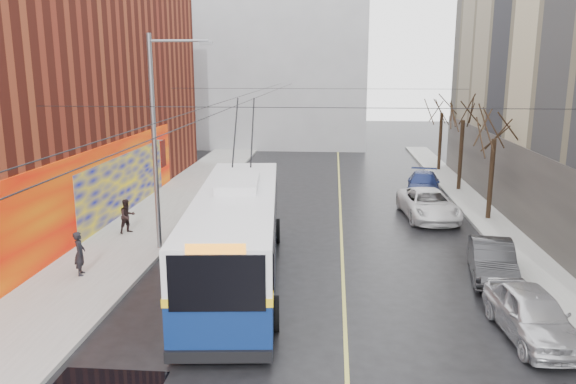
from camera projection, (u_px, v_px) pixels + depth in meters
name	position (u px, v px, depth m)	size (l,w,h in m)	color
sidewalk_left	(137.00, 234.00, 26.13)	(4.00, 60.00, 0.15)	gray
sidewalk_right	(512.00, 243.00, 24.79)	(2.00, 60.00, 0.15)	gray
lane_line	(341.00, 228.00, 27.35)	(0.12, 50.00, 0.01)	#BFB74C
building_far	(264.00, 53.00, 56.11)	(20.50, 12.10, 18.00)	gray
streetlight_pole	(158.00, 138.00, 23.00)	(2.65, 0.60, 9.00)	slate
catenary_wires	(260.00, 98.00, 27.05)	(18.00, 60.00, 0.22)	black
tree_near	(495.00, 123.00, 27.61)	(3.20, 3.20, 6.40)	black
tree_mid	(464.00, 108.00, 34.36)	(3.20, 3.20, 6.68)	black
tree_far	(442.00, 102.00, 41.19)	(3.20, 3.20, 6.57)	black
pigeons_flying	(223.00, 80.00, 22.87)	(2.93, 2.54, 2.36)	slate
trolleybus	(237.00, 233.00, 20.58)	(4.04, 13.43, 6.29)	#0B1F53
parked_car_a	(532.00, 314.00, 16.19)	(1.72, 4.27, 1.45)	silver
parked_car_b	(492.00, 260.00, 20.80)	(1.47, 4.20, 1.39)	#28282A
parked_car_c	(428.00, 204.00, 29.02)	(2.46, 5.34, 1.48)	silver
parked_car_d	(423.00, 184.00, 34.35)	(1.91, 4.70, 1.36)	navy
following_car	(255.00, 187.00, 33.25)	(1.65, 4.11, 1.40)	#9E9EA3
pedestrian_a	(80.00, 253.00, 20.68)	(0.60, 0.39, 1.65)	black
pedestrian_b	(127.00, 216.00, 25.92)	(0.77, 0.60, 1.59)	black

